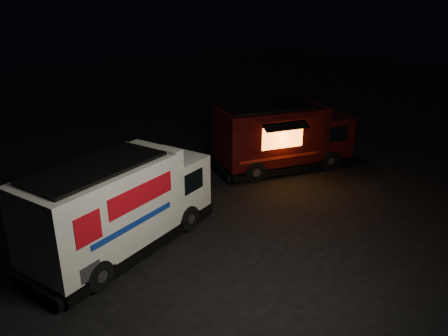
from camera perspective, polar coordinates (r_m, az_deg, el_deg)
ground at (r=14.07m, az=2.77°, el=-7.58°), size 80.00×80.00×0.00m
white_truck at (r=12.72m, az=-13.04°, el=-4.43°), size 6.48×3.93×2.78m
red_truck at (r=18.50m, az=7.88°, el=4.10°), size 6.32×3.78×2.76m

